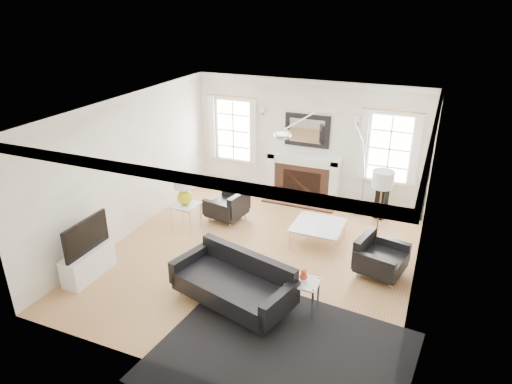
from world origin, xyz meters
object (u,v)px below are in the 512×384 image
at_px(coffee_table, 318,226).
at_px(gourd_lamp, 184,187).
at_px(armchair_left, 229,207).
at_px(fireplace, 303,178).
at_px(armchair_right, 378,258).
at_px(arc_floor_lamp, 325,160).
at_px(sofa, 235,283).

height_order(coffee_table, gourd_lamp, gourd_lamp).
distance_m(coffee_table, gourd_lamp, 2.77).
bearing_deg(gourd_lamp, armchair_left, 49.36).
distance_m(fireplace, gourd_lamp, 2.97).
bearing_deg(coffee_table, armchair_right, -26.34).
distance_m(coffee_table, arc_floor_lamp, 1.49).
distance_m(fireplace, armchair_left, 2.00).
relative_size(armchair_left, arc_floor_lamp, 0.37).
relative_size(armchair_left, coffee_table, 0.98).
distance_m(fireplace, coffee_table, 2.09).
bearing_deg(arc_floor_lamp, armchair_right, -49.99).
distance_m(armchair_left, arc_floor_lamp, 2.28).
height_order(fireplace, gourd_lamp, gourd_lamp).
distance_m(sofa, armchair_left, 2.89).
bearing_deg(coffee_table, sofa, -106.97).
height_order(gourd_lamp, arc_floor_lamp, arc_floor_lamp).
bearing_deg(armchair_right, arc_floor_lamp, 130.01).
height_order(fireplace, armchair_left, fireplace).
xyz_separation_m(sofa, gourd_lamp, (-1.97, 1.82, 0.61)).
bearing_deg(coffee_table, fireplace, 115.43).
height_order(coffee_table, arc_floor_lamp, arc_floor_lamp).
xyz_separation_m(sofa, armchair_right, (1.95, 1.67, -0.03)).
distance_m(sofa, coffee_table, 2.40).
relative_size(sofa, arc_floor_lamp, 0.84).
relative_size(gourd_lamp, arc_floor_lamp, 0.27).
relative_size(sofa, gourd_lamp, 3.15).
bearing_deg(armchair_left, fireplace, 54.58).
height_order(armchair_right, gourd_lamp, gourd_lamp).
relative_size(fireplace, sofa, 0.81).
bearing_deg(arc_floor_lamp, sofa, -98.19).
height_order(sofa, coffee_table, sofa).
bearing_deg(armchair_left, gourd_lamp, -130.64).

